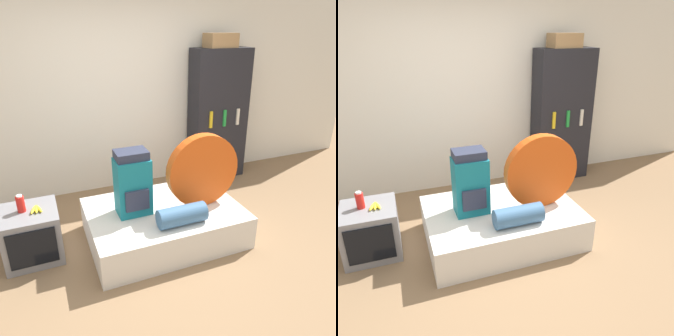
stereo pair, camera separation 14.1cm
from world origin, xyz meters
The scene contains 11 objects.
ground_plane centered at (0.00, 0.00, 0.00)m, with size 16.00×16.00×0.00m, color #846647.
wall_back centered at (0.00, 1.95, 1.30)m, with size 8.00×0.05×2.60m.
bed centered at (0.06, 0.49, 0.18)m, with size 1.57×1.10×0.36m.
backpack centered at (-0.26, 0.53, 0.68)m, with size 0.34×0.28×0.67m.
tent_bag centered at (0.46, 0.43, 0.74)m, with size 0.78×0.11×0.78m.
sleeping_roll centered at (0.11, 0.15, 0.45)m, with size 0.48×0.19×0.19m.
television centered at (-1.25, 0.68, 0.25)m, with size 0.52×0.54×0.51m.
canister centered at (-1.30, 0.71, 0.59)m, with size 0.07×0.07×0.17m.
banana_bunch centered at (-1.17, 0.67, 0.52)m, with size 0.12×0.16×0.03m.
bookshelf centered at (1.38, 1.71, 0.92)m, with size 0.81×0.37×1.85m.
cardboard_box centered at (1.35, 1.69, 1.94)m, with size 0.40×0.28×0.18m.
Camera 1 is at (-1.05, -2.28, 2.11)m, focal length 35.00 mm.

